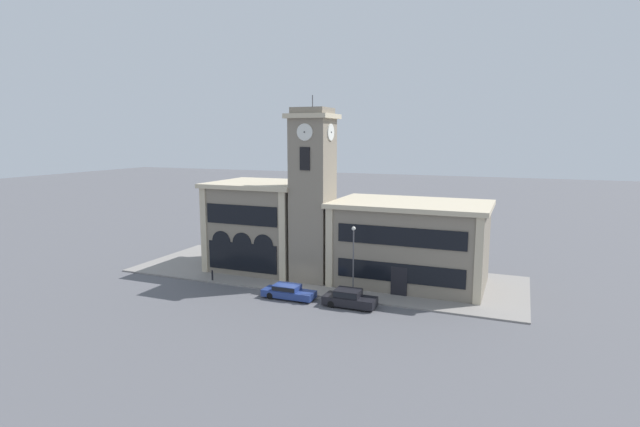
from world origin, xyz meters
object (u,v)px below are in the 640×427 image
object	(u,v)px
parked_car_mid	(349,298)
street_lamp	(353,252)
bollard	(212,275)
parked_car_near	(288,291)

from	to	relation	value
parked_car_mid	street_lamp	size ratio (longest dim) A/B	0.70
parked_car_mid	street_lamp	xyz separation A→B (m)	(-0.32, 2.02, 3.59)
bollard	parked_car_near	bearing A→B (deg)	-11.23
street_lamp	bollard	bearing A→B (deg)	-179.46
parked_car_mid	street_lamp	bearing A→B (deg)	98.95
street_lamp	bollard	size ratio (longest dim) A/B	6.17
parked_car_near	street_lamp	world-z (taller)	street_lamp
parked_car_near	street_lamp	bearing A→B (deg)	19.81
parked_car_near	bollard	xyz separation A→B (m)	(-9.46, 1.88, 0.00)
parked_car_near	bollard	world-z (taller)	parked_car_near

